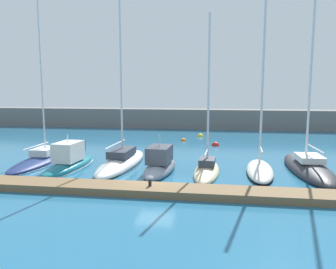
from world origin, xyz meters
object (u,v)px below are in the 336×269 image
object	(u,v)px
sailboat_navy_nearest	(44,157)
sailboat_sand_fifth	(207,169)
sailboat_charcoal_seventh	(308,166)
mooring_buoy_orange	(183,141)
sailboat_white_third	(122,161)
dock_bollard	(150,183)
mooring_buoy_yellow	(200,136)
mooring_buoy_red	(215,146)
motorboat_teal_second	(70,161)
motorboat_slate_fourth	(160,164)
sailboat_ivory_sixth	(260,168)

from	to	relation	value
sailboat_navy_nearest	sailboat_sand_fifth	bearing A→B (deg)	-98.74
sailboat_charcoal_seventh	mooring_buoy_orange	distance (m)	17.43
sailboat_charcoal_seventh	sailboat_white_third	bearing A→B (deg)	90.09
mooring_buoy_orange	sailboat_charcoal_seventh	bearing A→B (deg)	-50.52
sailboat_navy_nearest	sailboat_charcoal_seventh	bearing A→B (deg)	-91.16
mooring_buoy_orange	dock_bollard	distance (m)	20.65
sailboat_charcoal_seventh	dock_bollard	size ratio (longest dim) A/B	45.41
sailboat_navy_nearest	mooring_buoy_yellow	bearing A→B (deg)	-37.52
sailboat_sand_fifth	mooring_buoy_yellow	xyz separation A→B (m)	(-1.45, 19.18, -0.33)
sailboat_navy_nearest	mooring_buoy_red	bearing A→B (deg)	-56.01
motorboat_teal_second	mooring_buoy_red	distance (m)	16.90
mooring_buoy_red	mooring_buoy_orange	bearing A→B (deg)	143.07
sailboat_navy_nearest	mooring_buoy_orange	distance (m)	17.20
motorboat_slate_fourth	mooring_buoy_orange	world-z (taller)	motorboat_slate_fourth
mooring_buoy_orange	dock_bollard	size ratio (longest dim) A/B	1.55
sailboat_ivory_sixth	mooring_buoy_red	world-z (taller)	sailboat_ivory_sixth
sailboat_charcoal_seventh	mooring_buoy_red	distance (m)	12.73
motorboat_slate_fourth	sailboat_white_third	bearing A→B (deg)	69.33
sailboat_white_third	dock_bollard	bearing A→B (deg)	-148.66
mooring_buoy_orange	motorboat_slate_fourth	bearing A→B (deg)	-90.86
sailboat_charcoal_seventh	dock_bollard	xyz separation A→B (m)	(-11.03, -7.18, 0.27)
mooring_buoy_orange	sailboat_navy_nearest	bearing A→B (deg)	-129.84
sailboat_navy_nearest	motorboat_slate_fourth	world-z (taller)	sailboat_navy_nearest
sailboat_ivory_sixth	sailboat_charcoal_seventh	bearing A→B (deg)	-67.13
motorboat_teal_second	mooring_buoy_orange	size ratio (longest dim) A/B	11.02
sailboat_charcoal_seventh	mooring_buoy_yellow	world-z (taller)	sailboat_charcoal_seventh
sailboat_sand_fifth	dock_bollard	size ratio (longest dim) A/B	27.64
motorboat_teal_second	mooring_buoy_orange	distance (m)	17.07
sailboat_white_third	mooring_buoy_orange	distance (m)	14.32
sailboat_sand_fifth	motorboat_teal_second	bearing A→B (deg)	92.52
sailboat_white_third	sailboat_ivory_sixth	size ratio (longest dim) A/B	1.29
motorboat_teal_second	motorboat_slate_fourth	xyz separation A→B (m)	(7.45, -0.16, 0.02)
motorboat_teal_second	sailboat_charcoal_seventh	bearing A→B (deg)	-81.09
motorboat_teal_second	sailboat_ivory_sixth	size ratio (longest dim) A/B	0.55
sailboat_navy_nearest	mooring_buoy_yellow	size ratio (longest dim) A/B	27.76
sailboat_charcoal_seventh	mooring_buoy_red	bearing A→B (deg)	32.98
sailboat_white_third	mooring_buoy_yellow	xyz separation A→B (m)	(5.63, 17.72, -0.39)
sailboat_charcoal_seventh	mooring_buoy_orange	size ratio (longest dim) A/B	29.31
sailboat_sand_fifth	sailboat_white_third	bearing A→B (deg)	81.07
motorboat_teal_second	mooring_buoy_red	world-z (taller)	motorboat_teal_second
sailboat_white_third	sailboat_ivory_sixth	world-z (taller)	sailboat_white_third
sailboat_sand_fifth	mooring_buoy_yellow	world-z (taller)	sailboat_sand_fifth
mooring_buoy_yellow	mooring_buoy_red	xyz separation A→B (m)	(2.04, -6.85, 0.00)
motorboat_slate_fourth	sailboat_sand_fifth	bearing A→B (deg)	-84.57
sailboat_sand_fifth	sailboat_ivory_sixth	bearing A→B (deg)	-79.69
sailboat_white_third	sailboat_sand_fifth	world-z (taller)	sailboat_white_third
sailboat_ivory_sixth	dock_bollard	bearing A→B (deg)	132.99
sailboat_sand_fifth	dock_bollard	world-z (taller)	sailboat_sand_fifth
mooring_buoy_red	dock_bollard	distance (m)	18.12
motorboat_teal_second	sailboat_navy_nearest	bearing A→B (deg)	62.17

